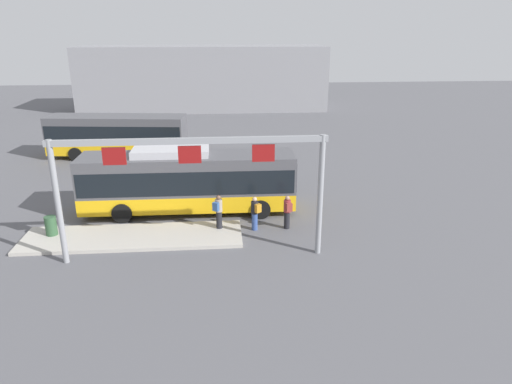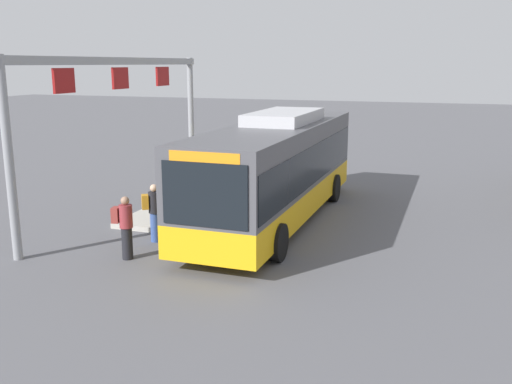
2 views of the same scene
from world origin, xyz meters
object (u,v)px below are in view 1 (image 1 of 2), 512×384
Objects in this scene: person_boarding at (287,211)px; bus_background_left at (117,134)px; person_waiting_mid at (219,211)px; person_waiting_near at (255,213)px; bus_main at (188,179)px; trash_bin at (51,226)px.

bus_background_left is at bearing 24.84° from person_boarding.
person_boarding is (10.64, -14.21, -0.89)m from bus_background_left.
bus_background_left is 17.78m from person_boarding.
person_waiting_mid is (7.36, -14.26, -0.73)m from bus_background_left.
bus_main is at bearing 17.13° from person_waiting_near.
trash_bin is (-6.18, -2.75, -1.20)m from bus_main.
person_waiting_near is at bearing -50.84° from bus_background_left.
person_waiting_near is (-1.56, -0.03, 0.00)m from person_boarding.
person_waiting_near is 1.86× the size of trash_bin.
bus_background_left is 16.07m from person_waiting_mid.
person_waiting_mid is (1.52, -2.66, -0.76)m from bus_main.
trash_bin is at bearing 78.79° from person_boarding.
person_waiting_near is (9.09, -14.25, -0.89)m from bus_background_left.
bus_background_left is at bearing 88.62° from trash_bin.
trash_bin is at bearing -84.75° from bus_background_left.
person_boarding is 3.29m from person_waiting_mid.
person_boarding is 1.86× the size of trash_bin.
person_waiting_near is at bearing -38.44° from bus_main.
person_boarding is at bearing -57.22° from person_waiting_mid.
trash_bin is (-0.35, -14.36, -1.17)m from bus_background_left.
person_waiting_mid is at bearing -59.58° from bus_main.
trash_bin is (-9.43, -0.12, -0.28)m from person_waiting_near.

